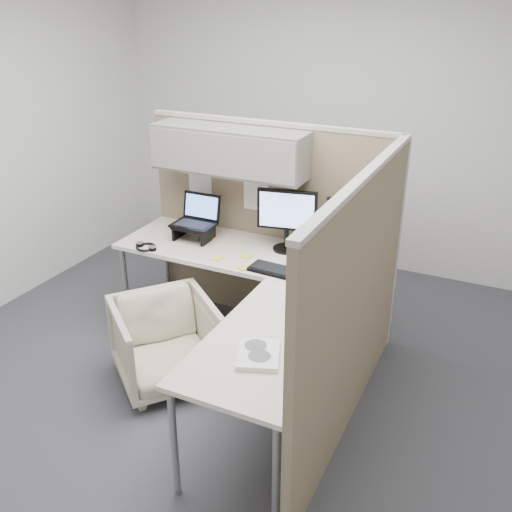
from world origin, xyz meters
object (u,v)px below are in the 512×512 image
at_px(desk, 251,286).
at_px(keyboard, 284,272).
at_px(office_chair, 166,339).
at_px(monitor_left, 287,215).

xyz_separation_m(desk, keyboard, (0.16, 0.18, 0.05)).
relative_size(office_chair, keyboard, 1.35).
distance_m(desk, office_chair, 0.69).
height_order(desk, keyboard, keyboard).
bearing_deg(monitor_left, office_chair, -129.58).
bearing_deg(monitor_left, keyboard, -80.23).
height_order(desk, office_chair, desk).
distance_m(office_chair, monitor_left, 1.24).
bearing_deg(desk, monitor_left, 88.32).
bearing_deg(office_chair, monitor_left, 11.13).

